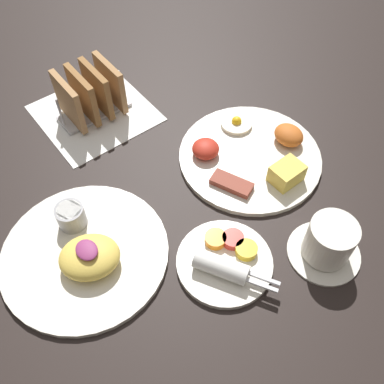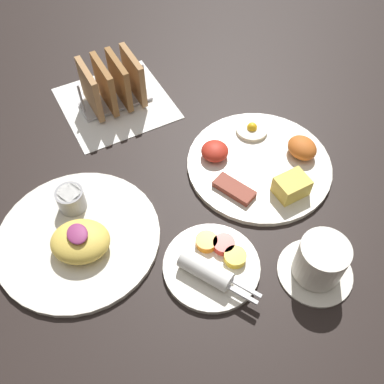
{
  "view_description": "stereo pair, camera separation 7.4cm",
  "coord_description": "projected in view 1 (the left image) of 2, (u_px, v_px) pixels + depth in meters",
  "views": [
    {
      "loc": [
        0.42,
        -0.21,
        0.63
      ],
      "look_at": [
        0.07,
        0.06,
        0.03
      ],
      "focal_mm": 40.0,
      "sensor_mm": 36.0,
      "label": 1
    },
    {
      "loc": [
        0.46,
        -0.15,
        0.63
      ],
      "look_at": [
        0.07,
        0.06,
        0.03
      ],
      "focal_mm": 40.0,
      "sensor_mm": 36.0,
      "label": 2
    }
  ],
  "objects": [
    {
      "name": "plate_foreground",
      "position": [
        85.0,
        251.0,
        0.69
      ],
      "size": [
        0.27,
        0.27,
        0.06
      ],
      "color": "silver",
      "rests_on": "ground_plane"
    },
    {
      "name": "plate_condiments",
      "position": [
        225.0,
        261.0,
        0.68
      ],
      "size": [
        0.17,
        0.16,
        0.04
      ],
      "color": "silver",
      "rests_on": "ground_plane"
    },
    {
      "name": "napkin_flat",
      "position": [
        95.0,
        113.0,
        0.9
      ],
      "size": [
        0.22,
        0.22,
        0.0
      ],
      "color": "white",
      "rests_on": "ground_plane"
    },
    {
      "name": "toast_rack",
      "position": [
        90.0,
        94.0,
        0.86
      ],
      "size": [
        0.1,
        0.15,
        0.1
      ],
      "color": "#B7B7BC",
      "rests_on": "ground_plane"
    },
    {
      "name": "plate_breakfast",
      "position": [
        252.0,
        155.0,
        0.82
      ],
      "size": [
        0.27,
        0.27,
        0.05
      ],
      "color": "silver",
      "rests_on": "ground_plane"
    },
    {
      "name": "coffee_cup",
      "position": [
        329.0,
        242.0,
        0.68
      ],
      "size": [
        0.12,
        0.12,
        0.08
      ],
      "color": "silver",
      "rests_on": "ground_plane"
    },
    {
      "name": "ground_plane",
      "position": [
        142.0,
        195.0,
        0.78
      ],
      "size": [
        3.0,
        3.0,
        0.0
      ],
      "primitive_type": "plane",
      "color": "black"
    }
  ]
}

